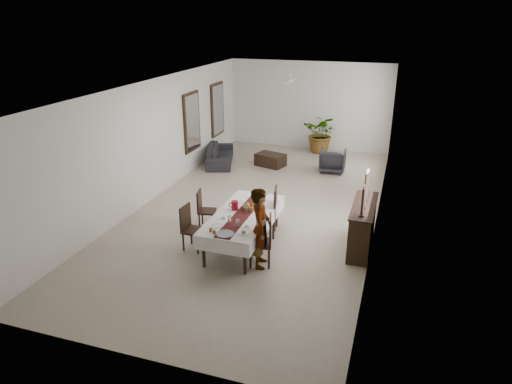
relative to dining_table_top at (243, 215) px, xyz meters
The scene contains 87 objects.
floor 2.30m from the dining_table_top, 97.65° to the left, with size 6.00×12.00×0.00m, color #B3A38E.
ceiling 3.30m from the dining_table_top, 97.65° to the left, with size 6.00×12.00×0.02m, color white.
wall_back 8.21m from the dining_table_top, 92.04° to the left, with size 6.00×0.02×3.20m, color silver.
wall_front 3.95m from the dining_table_top, 94.32° to the right, with size 6.00×0.02×3.20m, color silver.
wall_left 4.03m from the dining_table_top, 146.69° to the left, with size 0.02×12.00×3.20m, color silver.
wall_right 3.58m from the dining_table_top, 38.58° to the left, with size 0.02×12.00×3.20m, color silver.
dining_table_top is the anchor object (origin of this frame).
table_leg_fl 1.27m from the dining_table_top, 111.29° to the right, with size 0.07×0.07×0.70m, color black.
table_leg_fr 1.27m from the dining_table_top, 69.08° to the right, with size 0.07×0.07×0.70m, color black.
table_leg_bl 1.27m from the dining_table_top, 110.92° to the left, with size 0.07×0.07×0.70m, color black.
table_leg_br 1.27m from the dining_table_top, 68.71° to the left, with size 0.07×0.07×0.70m, color black.
tablecloth_top 0.03m from the dining_table_top, ahead, with size 1.18×2.57×0.01m, color white.
tablecloth_drape_left 0.59m from the dining_table_top, behind, with size 0.01×2.57×0.30m, color silver.
tablecloth_drape_right 0.59m from the dining_table_top, ahead, with size 0.01×2.57×0.30m, color white.
tablecloth_drape_near 1.29m from the dining_table_top, 90.19° to the right, with size 1.18×0.01×0.30m, color white.
tablecloth_drape_far 1.29m from the dining_table_top, 89.81° to the left, with size 1.18×0.01×0.30m, color white.
table_runner 0.04m from the dining_table_top, ahead, with size 0.35×2.49×0.00m, color #5C1A1B.
red_pitcher 0.32m from the dining_table_top, 148.85° to the left, with size 0.15×0.15×0.20m, color maroon.
pitcher_handle 0.39m from the dining_table_top, 155.69° to the left, with size 0.12×0.12×0.02m, color maroon.
wine_glass_near 0.67m from the dining_table_top, 79.73° to the right, with size 0.07×0.07×0.17m, color white.
wine_glass_mid 0.57m from the dining_table_top, 100.49° to the right, with size 0.07×0.07×0.17m, color white.
wine_glass_far 0.14m from the dining_table_top, 44.81° to the left, with size 0.07×0.07×0.17m, color white.
teacup_right 0.67m from the dining_table_top, 63.62° to the right, with size 0.09×0.09×0.06m, color white.
saucer_right 0.67m from the dining_table_top, 63.62° to the right, with size 0.15×0.15×0.01m, color white.
teacup_left 0.46m from the dining_table_top, 130.79° to the right, with size 0.09×0.09×0.06m, color white.
saucer_left 0.46m from the dining_table_top, 130.79° to the right, with size 0.15×0.15×0.01m, color silver.
plate_near_right 0.96m from the dining_table_top, 70.05° to the right, with size 0.24×0.24×0.01m, color silver.
bread_near_right 0.96m from the dining_table_top, 70.05° to the right, with size 0.09×0.09×0.09m, color tan.
plate_near_left 0.81m from the dining_table_top, 111.99° to the right, with size 0.24×0.24×0.01m, color silver.
plate_far_left 0.64m from the dining_table_top, 120.00° to the left, with size 0.24×0.24×0.01m, color white.
serving_tray 1.05m from the dining_table_top, 90.19° to the right, with size 0.36×0.36×0.02m, color #404146.
jam_jar_a 1.10m from the dining_table_top, 101.70° to the right, with size 0.06×0.06×0.07m, color #8C5D14.
jam_jar_b 1.07m from the dining_table_top, 107.61° to the right, with size 0.06×0.06×0.07m, color brown.
fruit_basket 0.27m from the dining_table_top, 78.50° to the left, with size 0.30×0.30×0.10m, color brown.
fruit_red 0.32m from the dining_table_top, 73.31° to the left, with size 0.09×0.09×0.09m, color maroon.
fruit_green 0.32m from the dining_table_top, 87.77° to the left, with size 0.08×0.08×0.08m, color olive.
fruit_yellow 0.26m from the dining_table_top, 75.78° to the left, with size 0.08×0.08×0.08m, color gold.
chair_right_near_seat 0.94m from the dining_table_top, 48.43° to the right, with size 0.45×0.45×0.05m, color black.
chair_right_near_leg_fl 1.25m from the dining_table_top, 44.12° to the right, with size 0.05×0.05×0.45m, color black.
chair_right_near_leg_fr 0.99m from the dining_table_top, 31.62° to the right, with size 0.05×0.05×0.45m, color black.
chair_right_near_leg_bl 1.13m from the dining_table_top, 62.43° to the right, with size 0.05×0.05×0.45m, color black.
chair_right_near_leg_br 0.83m from the dining_table_top, 55.95° to the right, with size 0.05×0.05×0.45m, color black.
chair_right_near_back 1.01m from the dining_table_top, 37.86° to the right, with size 0.45×0.04×0.57m, color black.
chair_right_far_seat 0.74m from the dining_table_top, 63.27° to the left, with size 0.49×0.49×0.06m, color black.
chair_right_far_leg_fl 0.87m from the dining_table_top, 40.50° to the left, with size 0.05×0.05×0.49m, color black.
chair_right_far_leg_fr 1.10m from the dining_table_top, 61.37° to the left, with size 0.05×0.05×0.49m, color black.
chair_right_far_leg_bl 0.64m from the dining_table_top, 67.69° to the left, with size 0.05×0.05×0.49m, color black.
chair_right_far_leg_br 0.93m from the dining_table_top, 84.20° to the left, with size 0.05×0.05×0.49m, color black.
chair_right_far_back 0.87m from the dining_table_top, 51.56° to the left, with size 0.49×0.04×0.63m, color black.
chair_left_near_seat 1.11m from the dining_table_top, 152.34° to the right, with size 0.42×0.42×0.05m, color black.
chair_left_near_leg_fl 1.27m from the dining_table_top, 164.17° to the right, with size 0.04×0.04×0.42m, color black.
chair_left_near_leg_fr 1.41m from the dining_table_top, 149.80° to the right, with size 0.04×0.04×0.42m, color black.
chair_left_near_leg_bl 0.98m from the dining_table_top, 156.31° to the right, with size 0.04×0.04×0.42m, color black.
chair_left_near_leg_br 1.16m from the dining_table_top, 139.19° to the right, with size 0.04×0.04×0.42m, color black.
chair_left_near_back 1.24m from the dining_table_top, 156.93° to the right, with size 0.42×0.04×0.54m, color black.
chair_left_far_seat 1.31m from the dining_table_top, 151.91° to the left, with size 0.39×0.39×0.04m, color black.
chair_left_far_leg_fl 1.59m from the dining_table_top, 151.12° to the left, with size 0.04×0.04×0.39m, color black.
chair_left_far_leg_fr 1.42m from the dining_table_top, 161.79° to the left, with size 0.04×0.04×0.39m, color black.
chair_left_far_leg_bl 1.38m from the dining_table_top, 141.71° to the left, with size 0.04×0.04×0.39m, color black.
chair_left_far_leg_br 1.18m from the dining_table_top, 153.04° to the left, with size 0.04×0.04×0.39m, color black.
chair_left_far_back 1.42m from the dining_table_top, 156.52° to the left, with size 0.39×0.04×0.50m, color black.
woman 0.95m from the dining_table_top, 48.71° to the right, with size 0.61×0.40×1.68m, color #92959A.
sideboard_body 2.59m from the dining_table_top, 15.05° to the left, with size 0.44×1.65×0.99m, color black.
sideboard_top 2.59m from the dining_table_top, 15.05° to the left, with size 0.48×1.71×0.03m, color black.
candlestick_near_base 2.51m from the dining_table_top, ahead, with size 0.11×0.11×0.03m, color black.
candlestick_near_shaft 2.56m from the dining_table_top, ahead, with size 0.05×0.05×0.55m, color black.
candlestick_near_candle 2.66m from the dining_table_top, ahead, with size 0.04×0.04×0.09m, color beige.
candlestick_mid_base 2.56m from the dining_table_top, 11.46° to the left, with size 0.11×0.11×0.03m, color black.
candlestick_mid_shaft 2.63m from the dining_table_top, 11.46° to the left, with size 0.05×0.05×0.71m, color black.
candlestick_mid_candle 2.76m from the dining_table_top, 11.46° to the left, with size 0.04×0.04×0.09m, color white.
candlestick_far_base 2.68m from the dining_table_top, 20.77° to the left, with size 0.11×0.11×0.03m, color black.
candlestick_far_shaft 2.74m from the dining_table_top, 20.77° to the left, with size 0.05×0.05×0.60m, color black.
candlestick_far_candle 2.84m from the dining_table_top, 20.77° to the left, with size 0.04×0.04×0.09m, color silver.
sofa 6.01m from the dining_table_top, 117.07° to the left, with size 2.06×0.81×0.60m, color #262428.
armchair 5.73m from the dining_table_top, 79.29° to the left, with size 0.79×0.81×0.74m, color #2B282E.
coffee_table 5.69m from the dining_table_top, 100.22° to the left, with size 0.93×0.62×0.41m, color black.
potted_plant 7.71m from the dining_table_top, 87.66° to the left, with size 1.27×1.10×1.41m, color #245622.
mirror_frame_near 5.51m from the dining_table_top, 126.69° to the left, with size 0.06×1.05×1.85m, color black.
mirror_glass_near 5.49m from the dining_table_top, 126.40° to the left, with size 0.01×0.90×1.70m, color silver.
mirror_frame_far 7.29m from the dining_table_top, 116.70° to the left, with size 0.06×1.05×1.85m, color black.
mirror_glass_far 7.27m from the dining_table_top, 116.45° to the left, with size 0.01×0.90×1.70m, color silver.
fan_rod 5.69m from the dining_table_top, 93.22° to the left, with size 0.04×0.04×0.20m, color white.
fan_hub 5.61m from the dining_table_top, 93.22° to the left, with size 0.16×0.16×0.08m, color white.
fan_blade_n 5.93m from the dining_table_top, 93.01° to the left, with size 0.10×0.55×0.01m, color white.
fan_blade_s 5.29m from the dining_table_top, 93.45° to the left, with size 0.10×0.55×0.01m, color white.
fan_blade_e 5.60m from the dining_table_top, 89.34° to the left, with size 0.55×0.10×0.01m, color silver.
fan_blade_w 5.64m from the dining_table_top, 97.07° to the left, with size 0.55×0.10×0.01m, color silver.
Camera 1 is at (3.34, -10.63, 4.82)m, focal length 32.00 mm.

